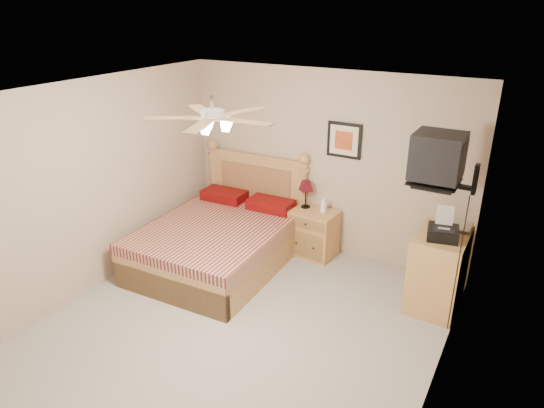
{
  "coord_description": "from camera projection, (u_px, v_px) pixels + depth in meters",
  "views": [
    {
      "loc": [
        2.44,
        -3.49,
        3.27
      ],
      "look_at": [
        -0.04,
        0.9,
        1.15
      ],
      "focal_mm": 32.0,
      "sensor_mm": 36.0,
      "label": 1
    }
  ],
  "objects": [
    {
      "name": "framed_picture",
      "position": [
        344.0,
        140.0,
        6.21
      ],
      "size": [
        0.46,
        0.04,
        0.46
      ],
      "primitive_type": "cube",
      "color": "black",
      "rests_on": "wall_back"
    },
    {
      "name": "lotion_bottle",
      "position": [
        324.0,
        205.0,
        6.46
      ],
      "size": [
        0.11,
        0.11,
        0.22
      ],
      "primitive_type": "imported",
      "rotation": [
        0.0,
        0.0,
        -0.35
      ],
      "color": "white",
      "rests_on": "nightstand"
    },
    {
      "name": "magazine_lower",
      "position": [
        449.0,
        226.0,
        5.48
      ],
      "size": [
        0.26,
        0.29,
        0.02
      ],
      "primitive_type": "imported",
      "rotation": [
        0.0,
        0.0,
        -0.43
      ],
      "color": "tan",
      "rests_on": "dresser"
    },
    {
      "name": "wall_back",
      "position": [
        324.0,
        164.0,
        6.5
      ],
      "size": [
        4.0,
        0.04,
        2.5
      ],
      "primitive_type": "cube",
      "color": "tan",
      "rests_on": "ground"
    },
    {
      "name": "ceiling",
      "position": [
        226.0,
        97.0,
        4.21
      ],
      "size": [
        4.0,
        4.5,
        0.04
      ],
      "primitive_type": "cube",
      "color": "white",
      "rests_on": "ground"
    },
    {
      "name": "floor",
      "position": [
        234.0,
        332.0,
        5.17
      ],
      "size": [
        4.5,
        4.5,
        0.0
      ],
      "primitive_type": "plane",
      "color": "#9D978E",
      "rests_on": "ground"
    },
    {
      "name": "wall_left",
      "position": [
        87.0,
        190.0,
        5.6
      ],
      "size": [
        0.04,
        4.5,
        2.5
      ],
      "primitive_type": "cube",
      "color": "tan",
      "rests_on": "ground"
    },
    {
      "name": "magazine_upper",
      "position": [
        452.0,
        223.0,
        5.48
      ],
      "size": [
        0.22,
        0.3,
        0.02
      ],
      "primitive_type": "imported",
      "rotation": [
        0.0,
        0.0,
        -0.02
      ],
      "color": "tan",
      "rests_on": "magazine_lower"
    },
    {
      "name": "nightstand",
      "position": [
        314.0,
        233.0,
        6.66
      ],
      "size": [
        0.63,
        0.49,
        0.65
      ],
      "primitive_type": "cube",
      "rotation": [
        0.0,
        0.0,
        -0.06
      ],
      "color": "#BD7F45",
      "rests_on": "ground"
    },
    {
      "name": "ceiling_fan",
      "position": [
        213.0,
        117.0,
        4.1
      ],
      "size": [
        1.14,
        1.14,
        0.28
      ],
      "primitive_type": null,
      "color": "white",
      "rests_on": "ceiling"
    },
    {
      "name": "bed",
      "position": [
        216.0,
        217.0,
        6.26
      ],
      "size": [
        1.69,
        2.18,
        1.38
      ],
      "primitive_type": null,
      "rotation": [
        0.0,
        0.0,
        0.03
      ],
      "color": "#A2703A",
      "rests_on": "ground"
    },
    {
      "name": "table_lamp",
      "position": [
        306.0,
        194.0,
        6.59
      ],
      "size": [
        0.24,
        0.24,
        0.39
      ],
      "primitive_type": null,
      "rotation": [
        0.0,
        0.0,
        0.14
      ],
      "color": "#4F0E16",
      "rests_on": "nightstand"
    },
    {
      "name": "wall_right",
      "position": [
        443.0,
        281.0,
        3.78
      ],
      "size": [
        0.04,
        4.5,
        2.5
      ],
      "primitive_type": "cube",
      "color": "tan",
      "rests_on": "ground"
    },
    {
      "name": "wall_front",
      "position": [
        18.0,
        368.0,
        2.88
      ],
      "size": [
        4.0,
        0.04,
        2.5
      ],
      "primitive_type": "cube",
      "color": "tan",
      "rests_on": "ground"
    },
    {
      "name": "dresser",
      "position": [
        438.0,
        270.0,
        5.48
      ],
      "size": [
        0.55,
        0.78,
        0.91
      ],
      "primitive_type": "cube",
      "rotation": [
        0.0,
        0.0,
        -0.02
      ],
      "color": "tan",
      "rests_on": "ground"
    },
    {
      "name": "fax_machine",
      "position": [
        444.0,
        224.0,
        5.14
      ],
      "size": [
        0.38,
        0.39,
        0.34
      ],
      "primitive_type": null,
      "rotation": [
        0.0,
        0.0,
        0.2
      ],
      "color": "black",
      "rests_on": "dresser"
    },
    {
      "name": "wall_tv",
      "position": [
        453.0,
        162.0,
        4.75
      ],
      "size": [
        0.56,
        0.46,
        0.58
      ],
      "primitive_type": null,
      "color": "black",
      "rests_on": "wall_right"
    }
  ]
}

